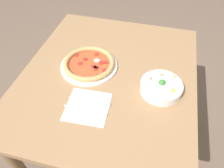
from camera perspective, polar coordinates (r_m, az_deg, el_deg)
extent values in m
plane|color=brown|center=(1.74, -0.60, -15.33)|extent=(8.00, 8.00, 0.00)
cube|color=#99724C|center=(1.15, -0.88, 2.17)|extent=(1.05, 0.89, 0.03)
cylinder|color=olive|center=(1.82, -8.58, 5.49)|extent=(0.06, 0.06, 0.72)
cylinder|color=olive|center=(1.72, 15.48, 1.27)|extent=(0.06, 0.06, 0.72)
cylinder|color=white|center=(1.18, -6.00, 4.78)|extent=(0.30, 0.30, 0.01)
torus|color=tan|center=(1.17, -6.07, 5.47)|extent=(0.27, 0.27, 0.03)
cylinder|color=#D14C28|center=(1.18, -6.03, 5.10)|extent=(0.24, 0.24, 0.01)
cylinder|color=maroon|center=(1.17, -2.79, 5.56)|extent=(0.03, 0.03, 0.00)
cylinder|color=maroon|center=(1.15, -4.15, 4.44)|extent=(0.03, 0.03, 0.00)
cylinder|color=maroon|center=(1.18, -8.31, 5.35)|extent=(0.03, 0.03, 0.00)
cylinder|color=maroon|center=(1.24, -9.28, 7.42)|extent=(0.03, 0.03, 0.00)
cylinder|color=maroon|center=(1.23, -4.02, 7.78)|extent=(0.03, 0.03, 0.00)
cylinder|color=maroon|center=(1.18, -1.56, 5.68)|extent=(0.03, 0.03, 0.00)
cylinder|color=maroon|center=(1.16, -4.87, 4.57)|extent=(0.03, 0.03, 0.00)
cylinder|color=maroon|center=(1.13, -1.83, 3.73)|extent=(0.03, 0.03, 0.00)
cylinder|color=maroon|center=(1.14, -4.29, 3.84)|extent=(0.03, 0.03, 0.00)
cylinder|color=maroon|center=(1.21, -7.01, 6.48)|extent=(0.03, 0.03, 0.00)
ellipsoid|color=silver|center=(1.19, -3.98, 6.16)|extent=(0.03, 0.03, 0.01)
cylinder|color=white|center=(1.06, 12.69, -0.85)|extent=(0.20, 0.20, 0.05)
torus|color=white|center=(1.05, 12.85, -0.15)|extent=(0.20, 0.20, 0.01)
ellipsoid|color=tan|center=(1.03, 14.91, -1.90)|extent=(0.03, 0.04, 0.02)
ellipsoid|color=tan|center=(1.10, 15.83, 1.68)|extent=(0.04, 0.03, 0.02)
ellipsoid|color=tan|center=(1.06, 12.12, -0.25)|extent=(0.04, 0.03, 0.02)
ellipsoid|color=#998466|center=(1.09, 12.83, 2.07)|extent=(0.04, 0.04, 0.02)
ellipsoid|color=#998466|center=(1.06, 10.02, 1.14)|extent=(0.04, 0.03, 0.02)
ellipsoid|color=tan|center=(1.01, 12.81, -2.81)|extent=(0.04, 0.03, 0.02)
ellipsoid|color=#998466|center=(1.05, 11.25, -0.49)|extent=(0.04, 0.04, 0.02)
sphere|color=#388433|center=(1.05, 12.95, 0.34)|extent=(0.03, 0.03, 0.03)
ellipsoid|color=yellow|center=(1.03, 15.68, -1.87)|extent=(0.04, 0.02, 0.02)
cube|color=white|center=(1.00, -6.38, -5.86)|extent=(0.20, 0.20, 0.00)
cube|color=silver|center=(1.02, -7.47, -4.14)|extent=(0.01, 0.14, 0.00)
cube|color=silver|center=(0.99, -2.18, -5.54)|extent=(0.00, 0.06, 0.00)
cube|color=silver|center=(1.00, -2.12, -5.36)|extent=(0.00, 0.06, 0.00)
cube|color=silver|center=(1.00, -2.05, -5.17)|extent=(0.00, 0.06, 0.00)
cube|color=silver|center=(1.00, -1.98, -4.98)|extent=(0.00, 0.06, 0.00)
cube|color=silver|center=(1.00, -10.22, -6.04)|extent=(0.01, 0.08, 0.01)
cube|color=silver|center=(0.97, -4.54, -7.31)|extent=(0.01, 0.12, 0.00)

